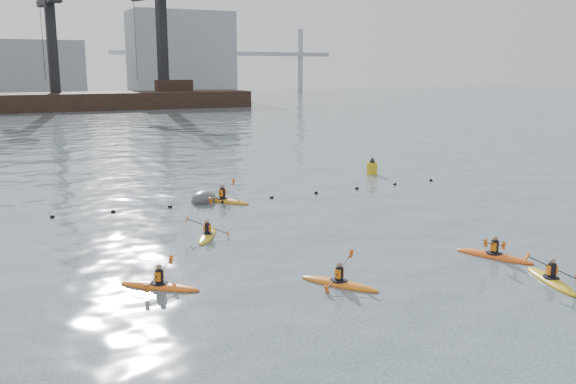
# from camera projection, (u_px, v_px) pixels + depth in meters

# --- Properties ---
(float_line) EXTENTS (33.24, 0.73, 0.24)m
(float_line) POSITION_uv_depth(u_px,v_px,m) (196.00, 204.00, 33.95)
(float_line) COLOR black
(float_line) RESTS_ON ground
(barge_pier) EXTENTS (72.00, 19.30, 29.50)m
(barge_pier) POSITION_uv_depth(u_px,v_px,m) (55.00, 100.00, 111.06)
(barge_pier) COLOR black
(barge_pier) RESTS_ON ground
(skyline) EXTENTS (141.00, 28.00, 22.00)m
(skyline) POSITION_uv_depth(u_px,v_px,m) (48.00, 61.00, 146.26)
(skyline) COLOR gray
(skyline) RESTS_ON ground
(kayaker_0) EXTENTS (2.15, 2.81, 1.15)m
(kayaker_0) POSITION_uv_depth(u_px,v_px,m) (339.00, 282.00, 21.31)
(kayaker_0) COLOR orange
(kayaker_0) RESTS_ON ground
(kayaker_1) EXTENTS (2.09, 3.14, 1.24)m
(kayaker_1) POSITION_uv_depth(u_px,v_px,m) (551.00, 279.00, 21.62)
(kayaker_1) COLOR gold
(kayaker_1) RESTS_ON ground
(kayaker_2) EXTENTS (2.67, 2.40, 0.99)m
(kayaker_2) POSITION_uv_depth(u_px,v_px,m) (160.00, 285.00, 21.04)
(kayaker_2) COLOR orange
(kayaker_2) RESTS_ON ground
(kayaker_3) EXTENTS (1.91, 2.79, 1.07)m
(kayaker_3) POSITION_uv_depth(u_px,v_px,m) (207.00, 235.00, 27.43)
(kayaker_3) COLOR gold
(kayaker_3) RESTS_ON ground
(kayaker_4) EXTENTS (2.02, 3.14, 1.11)m
(kayaker_4) POSITION_uv_depth(u_px,v_px,m) (494.00, 255.00, 24.45)
(kayaker_4) COLOR #EE5A16
(kayaker_4) RESTS_ON ground
(kayaker_5) EXTENTS (2.65, 3.32, 1.28)m
(kayaker_5) POSITION_uv_depth(u_px,v_px,m) (222.00, 200.00, 34.70)
(kayaker_5) COLOR #C68417
(kayaker_5) RESTS_ON ground
(mooring_buoy) EXTENTS (2.68, 2.85, 1.64)m
(mooring_buoy) POSITION_uv_depth(u_px,v_px,m) (205.00, 201.00, 34.93)
(mooring_buoy) COLOR #393C3E
(mooring_buoy) RESTS_ON ground
(nav_buoy) EXTENTS (0.76, 0.76, 1.39)m
(nav_buoy) POSITION_uv_depth(u_px,v_px,m) (372.00, 168.00, 43.86)
(nav_buoy) COLOR gold
(nav_buoy) RESTS_ON ground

